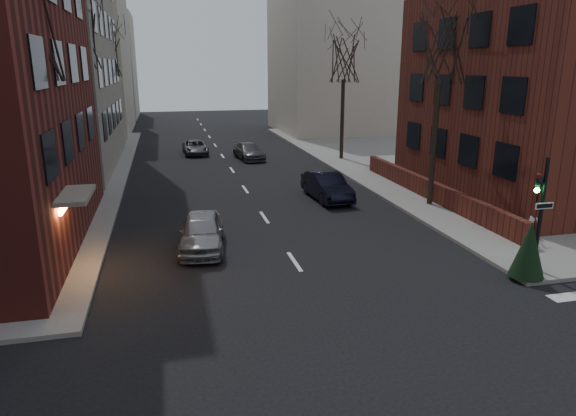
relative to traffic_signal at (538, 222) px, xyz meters
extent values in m
cube|color=#592319|center=(8.56, 10.01, 3.59)|extent=(12.00, 14.00, 11.00)
cube|color=#592319|center=(1.36, 10.01, -1.26)|extent=(0.35, 16.00, 1.00)
cube|color=#B9AD9C|center=(-22.94, 46.01, 7.09)|extent=(14.00, 16.00, 18.00)
cube|color=#B9AD9C|center=(7.06, 41.01, 6.09)|extent=(14.00, 14.00, 16.00)
cube|color=#B9AD9C|center=(-20.94, 63.01, 5.09)|extent=(10.00, 12.00, 14.00)
cylinder|color=black|center=(0.06, 0.01, 0.24)|extent=(0.14, 0.14, 4.00)
cylinder|color=black|center=(0.06, 0.01, -1.66)|extent=(0.44, 0.44, 0.20)
imported|color=black|center=(-0.19, 0.01, 1.09)|extent=(0.16, 0.20, 1.00)
sphere|color=#19FF4C|center=(-0.26, -0.04, 1.14)|extent=(0.18, 0.18, 0.18)
cube|color=white|center=(0.06, -0.11, 0.59)|extent=(0.70, 0.03, 0.22)
cylinder|color=#2D231C|center=(-16.74, 5.01, 1.57)|extent=(0.28, 0.28, 6.65)
cylinder|color=#2D231C|center=(-16.74, 17.01, 1.74)|extent=(0.28, 0.28, 7.00)
cylinder|color=#2D231C|center=(-16.74, 31.01, 1.39)|extent=(0.28, 0.28, 6.30)
cylinder|color=#2D231C|center=(0.86, 9.01, 1.39)|extent=(0.28, 0.28, 6.30)
cylinder|color=#2D231C|center=(0.86, 23.01, 1.22)|extent=(0.28, 0.28, 5.95)
cylinder|color=black|center=(-16.14, 13.01, 1.24)|extent=(0.12, 0.12, 6.00)
sphere|color=#FFA54C|center=(-16.14, 13.01, 4.34)|extent=(0.36, 0.36, 0.36)
cylinder|color=black|center=(-16.14, 33.01, 1.24)|extent=(0.12, 0.12, 6.00)
sphere|color=#FFA54C|center=(-16.14, 33.01, 4.34)|extent=(0.36, 0.36, 0.36)
imported|color=black|center=(-3.94, 11.63, -1.16)|extent=(1.84, 4.61, 1.49)
imported|color=gray|center=(-11.20, 5.21, -1.18)|extent=(2.22, 4.46, 1.46)
imported|color=#414146|center=(-6.07, 25.06, -1.28)|extent=(2.28, 4.53, 1.26)
imported|color=#444549|center=(-10.01, 28.36, -1.33)|extent=(2.03, 4.19, 1.15)
cube|color=silver|center=(2.52, 3.22, -1.34)|extent=(0.53, 0.61, 0.83)
cone|color=black|center=(-0.64, -0.49, -0.79)|extent=(1.41, 1.41, 1.93)
camera|label=1|loc=(-12.37, -14.47, 5.21)|focal=32.00mm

